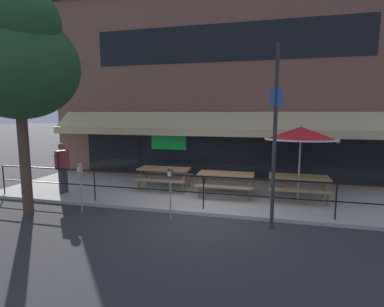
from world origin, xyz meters
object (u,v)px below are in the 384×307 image
object	(u,v)px
picnic_table_centre	(226,178)
street_sign_pole	(275,137)
patio_umbrella_right	(301,134)
parking_meter_far	(170,178)
street_tree_curbside	(18,59)
pedestrian_walking	(62,165)
picnic_table_left	(164,172)
picnic_table_right	(298,181)
parking_meter_near	(80,173)

from	to	relation	value
picnic_table_centre	street_sign_pole	world-z (taller)	street_sign_pole
patio_umbrella_right	parking_meter_far	world-z (taller)	patio_umbrella_right
patio_umbrella_right	street_tree_curbside	distance (m)	8.21
pedestrian_walking	picnic_table_left	bearing A→B (deg)	22.80
street_sign_pole	parking_meter_far	bearing A→B (deg)	-178.73
picnic_table_centre	pedestrian_walking	size ratio (longest dim) A/B	1.05
picnic_table_centre	patio_umbrella_right	xyz separation A→B (m)	(2.26, 0.08, 1.47)
picnic_table_left	patio_umbrella_right	world-z (taller)	patio_umbrella_right
picnic_table_right	parking_meter_far	size ratio (longest dim) A/B	1.27
picnic_table_left	picnic_table_centre	distance (m)	2.28
picnic_table_left	picnic_table_centre	bearing A→B (deg)	-8.69
picnic_table_right	patio_umbrella_right	bearing A→B (deg)	-90.00
parking_meter_far	street_tree_curbside	size ratio (longest dim) A/B	0.24
patio_umbrella_right	picnic_table_right	bearing A→B (deg)	90.00
parking_meter_near	picnic_table_right	bearing A→B (deg)	21.90
picnic_table_centre	pedestrian_walking	xyz separation A→B (m)	(-5.40, -0.98, 0.35)
picnic_table_right	street_sign_pole	bearing A→B (deg)	-109.26
picnic_table_centre	parking_meter_far	world-z (taller)	parking_meter_far
pedestrian_walking	parking_meter_near	xyz separation A→B (m)	(1.61, -1.35, 0.09)
picnic_table_left	street_sign_pole	distance (m)	4.77
parking_meter_near	parking_meter_far	bearing A→B (deg)	0.46
patio_umbrella_right	parking_meter_far	size ratio (longest dim) A/B	1.67
patio_umbrella_right	street_tree_curbside	xyz separation A→B (m)	(-7.43, -2.84, 2.03)
picnic_table_right	street_tree_curbside	distance (m)	8.70
picnic_table_centre	picnic_table_right	xyz separation A→B (m)	(2.26, 0.10, 0.00)
street_tree_curbside	picnic_table_centre	bearing A→B (deg)	28.10
patio_umbrella_right	parking_meter_far	bearing A→B (deg)	-144.95
picnic_table_right	parking_meter_near	xyz separation A→B (m)	(-6.05, -2.43, 0.44)
picnic_table_right	parking_meter_far	bearing A→B (deg)	-144.68
patio_umbrella_right	parking_meter_near	distance (m)	6.59
picnic_table_left	street_tree_curbside	bearing A→B (deg)	-133.22
picnic_table_right	street_sign_pole	xyz separation A→B (m)	(-0.82, -2.35, 1.54)
street_tree_curbside	patio_umbrella_right	bearing A→B (deg)	20.92
parking_meter_near	street_sign_pole	size ratio (longest dim) A/B	0.32
parking_meter_near	street_sign_pole	bearing A→B (deg)	0.86
parking_meter_far	street_tree_curbside	distance (m)	5.08
pedestrian_walking	picnic_table_centre	bearing A→B (deg)	10.26
patio_umbrella_right	picnic_table_centre	bearing A→B (deg)	-178.03
picnic_table_centre	parking_meter_near	size ratio (longest dim) A/B	1.27
parking_meter_far	street_sign_pole	size ratio (longest dim) A/B	0.32
parking_meter_near	parking_meter_far	world-z (taller)	same
patio_umbrella_right	street_sign_pole	size ratio (longest dim) A/B	0.54
patio_umbrella_right	parking_meter_far	distance (m)	4.28
picnic_table_right	street_tree_curbside	world-z (taller)	street_tree_curbside
pedestrian_walking	street_sign_pole	bearing A→B (deg)	-10.56
parking_meter_near	street_tree_curbside	world-z (taller)	street_tree_curbside
street_sign_pole	street_tree_curbside	world-z (taller)	street_tree_curbside
picnic_table_centre	picnic_table_right	distance (m)	2.26
picnic_table_centre	picnic_table_right	world-z (taller)	same
picnic_table_right	street_sign_pole	size ratio (longest dim) A/B	0.41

